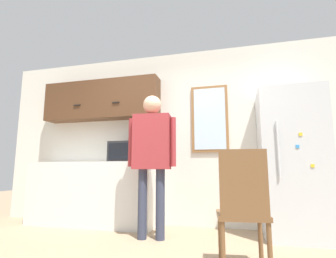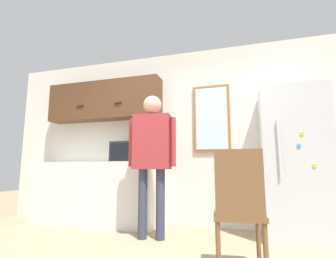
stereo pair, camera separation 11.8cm
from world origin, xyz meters
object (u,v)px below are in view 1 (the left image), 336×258
Objects in this scene: refrigerator at (292,162)px; chair at (243,205)px; microwave at (129,152)px; person at (152,148)px.

refrigerator is 1.47m from chair.
chair is (1.61, -1.36, -0.56)m from microwave.
refrigerator reaches higher than person.
microwave is 0.29× the size of refrigerator.
refrigerator is at bearing -123.39° from chair.
person is 1.79× the size of chair.
microwave is at bearing 177.65° from refrigerator.
refrigerator is (1.70, 0.47, -0.17)m from person.
refrigerator is 1.85× the size of chair.
microwave is 0.79m from person.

